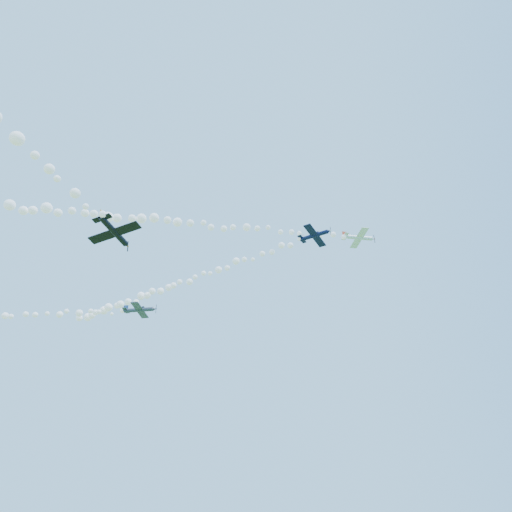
% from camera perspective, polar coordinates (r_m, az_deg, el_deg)
% --- Properties ---
extents(plane_white, '(7.10, 7.52, 2.10)m').
position_cam_1_polar(plane_white, '(91.40, 13.55, 2.41)').
color(plane_white, white).
extents(smoke_trail_white, '(68.20, 26.16, 3.02)m').
position_cam_1_polar(smoke_trail_white, '(85.59, -11.11, 4.56)').
color(smoke_trail_white, white).
extents(plane_navy, '(6.67, 7.08, 2.39)m').
position_cam_1_polar(plane_navy, '(82.59, 7.85, 2.75)').
color(plane_navy, '#0B1034').
extents(smoke_trail_navy, '(62.54, 26.30, 2.69)m').
position_cam_1_polar(smoke_trail_navy, '(99.61, -10.84, -3.89)').
color(smoke_trail_navy, white).
extents(plane_grey, '(7.04, 7.44, 1.95)m').
position_cam_1_polar(plane_grey, '(89.75, -15.23, -6.93)').
color(plane_grey, '#373D50').
extents(plane_black, '(7.47, 7.08, 2.48)m').
position_cam_1_polar(plane_black, '(61.67, -18.33, 3.06)').
color(plane_black, black).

